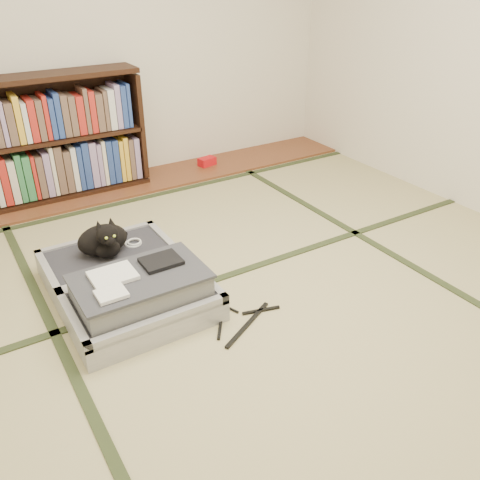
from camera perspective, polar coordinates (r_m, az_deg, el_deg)
floor at (r=2.71m, az=3.03°, el=-7.97°), size 4.50×4.50×0.00m
wood_strip at (r=4.28m, az=-12.35°, el=6.12°), size 4.00×0.50×0.02m
red_item at (r=4.57m, az=-3.73°, el=8.79°), size 0.17×0.12×0.07m
room_shell at (r=2.17m, az=4.11°, el=24.57°), size 4.50×4.50×4.50m
tatami_borders at (r=3.05m, az=-2.23°, el=-3.17°), size 4.00×4.50×0.01m
bookcase at (r=4.09m, az=-19.67°, el=10.59°), size 1.26×0.29×0.92m
suitcase at (r=2.80m, az=-12.41°, el=-4.84°), size 0.73×0.98×0.29m
cat at (r=2.96m, az=-15.02°, el=-0.01°), size 0.33×0.33×0.26m
cable_coil at (r=3.08m, az=-11.86°, el=-0.31°), size 0.10×0.10×0.02m
hanger at (r=2.63m, az=0.46°, el=-9.07°), size 0.41×0.29×0.01m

